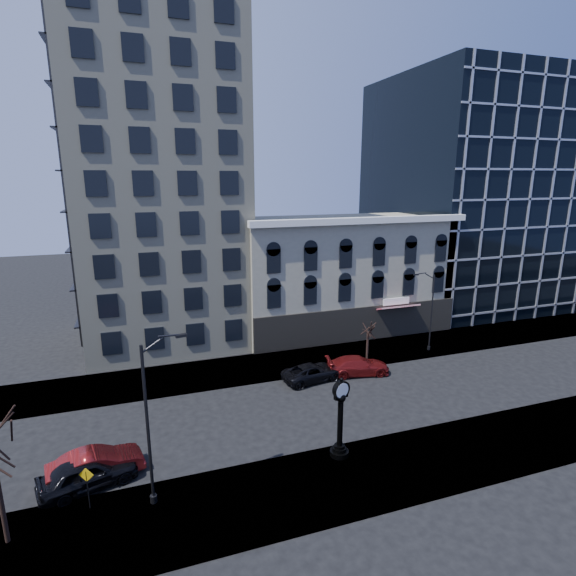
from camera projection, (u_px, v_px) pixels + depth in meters
name	position (u px, v px, depth m)	size (l,w,h in m)	color
ground	(280.00, 413.00, 31.63)	(160.00, 160.00, 0.00)	black
sidewalk_far	(251.00, 368.00, 38.97)	(160.00, 6.00, 0.12)	gray
sidewalk_near	(325.00, 483.00, 24.27)	(160.00, 6.00, 0.12)	gray
cream_tower	(156.00, 143.00, 42.44)	(15.90, 15.40, 42.50)	#BFBA9A
victorian_row	(340.00, 274.00, 48.57)	(22.60, 11.19, 12.50)	gray
glass_office	(466.00, 195.00, 57.56)	(20.00, 20.15, 28.00)	black
street_clock	(340.00, 421.00, 26.12)	(1.13, 1.13, 4.97)	black
street_lamp_near	(158.00, 376.00, 21.47)	(2.31, 0.63, 8.97)	black
street_lamp_far	(428.00, 291.00, 41.43)	(2.01, 0.40, 7.75)	black
bare_tree_far	(368.00, 326.00, 40.24)	(2.36, 2.36, 4.06)	black
warning_sign	(87.00, 481.00, 21.99)	(0.70, 0.32, 2.28)	black
car_near_a	(88.00, 473.00, 23.87)	(2.02, 5.01, 1.71)	black
car_near_b	(96.00, 465.00, 24.63)	(1.74, 5.00, 1.65)	maroon
car_far_a	(312.00, 372.00, 36.58)	(2.31, 5.01, 1.39)	black
car_far_b	(358.00, 366.00, 37.73)	(2.16, 5.32, 1.54)	maroon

